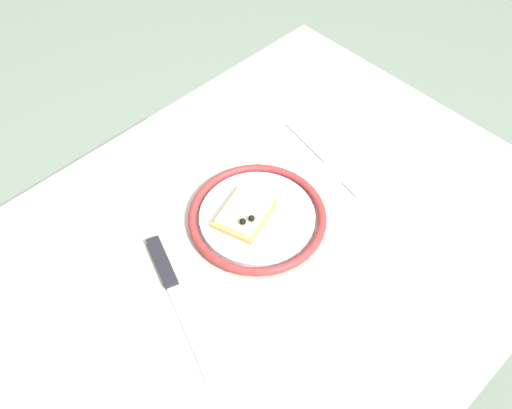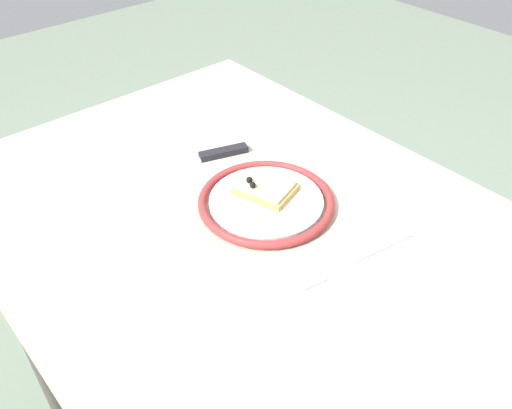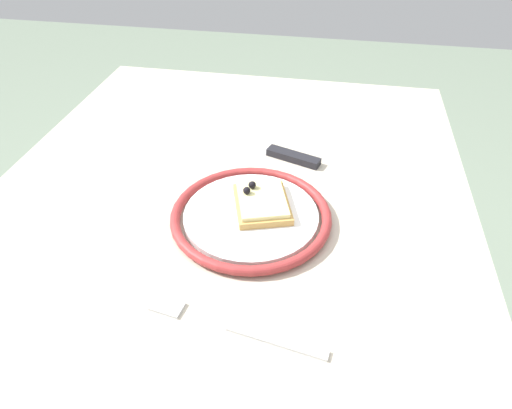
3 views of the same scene
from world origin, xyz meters
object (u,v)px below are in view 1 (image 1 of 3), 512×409
Objects in this scene: plate at (257,217)px; knife at (170,280)px; fork at (324,158)px; dining_table at (267,281)px; pizza_slice_near at (245,213)px.

plate is 0.94× the size of knife.
knife is 1.16× the size of fork.
dining_table is at bearing 159.98° from knife.
fork is at bearing -178.91° from knife.
pizza_slice_near reaches higher than plate.
pizza_slice_near reaches higher than dining_table.
plate is at bearing 143.26° from pizza_slice_near.
plate is 1.09× the size of fork.
pizza_slice_near is at bearing -178.69° from knife.
dining_table is 0.13m from plate.
knife is (0.15, 0.00, -0.02)m from pizza_slice_near.
plate is at bearing 177.15° from knife.
dining_table is 0.14m from pizza_slice_near.
knife is at bearing -20.02° from dining_table.
knife is 0.35m from fork.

